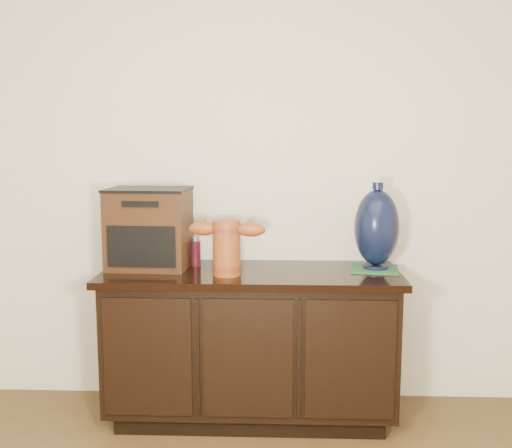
{
  "coord_description": "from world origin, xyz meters",
  "views": [
    {
      "loc": [
        0.14,
        -0.65,
        1.4
      ],
      "look_at": [
        0.03,
        2.18,
        1.0
      ],
      "focal_mm": 42.0,
      "sensor_mm": 36.0,
      "label": 1
    }
  ],
  "objects_px": {
    "sideboard": "(251,343)",
    "spray_can": "(195,251)",
    "lamp_base": "(377,228)",
    "tv_radio": "(149,228)",
    "terracotta_vessel": "(227,245)"
  },
  "relations": [
    {
      "from": "tv_radio",
      "to": "spray_can",
      "type": "distance_m",
      "value": 0.26
    },
    {
      "from": "sideboard",
      "to": "tv_radio",
      "type": "xyz_separation_m",
      "value": [
        -0.51,
        0.07,
        0.57
      ]
    },
    {
      "from": "lamp_base",
      "to": "spray_can",
      "type": "height_order",
      "value": "lamp_base"
    },
    {
      "from": "sideboard",
      "to": "lamp_base",
      "type": "height_order",
      "value": "lamp_base"
    },
    {
      "from": "sideboard",
      "to": "terracotta_vessel",
      "type": "bearing_deg",
      "value": -139.69
    },
    {
      "from": "lamp_base",
      "to": "sideboard",
      "type": "bearing_deg",
      "value": -174.85
    },
    {
      "from": "terracotta_vessel",
      "to": "tv_radio",
      "type": "xyz_separation_m",
      "value": [
        -0.4,
        0.16,
        0.05
      ]
    },
    {
      "from": "sideboard",
      "to": "spray_can",
      "type": "distance_m",
      "value": 0.54
    },
    {
      "from": "tv_radio",
      "to": "spray_can",
      "type": "relative_size",
      "value": 2.69
    },
    {
      "from": "terracotta_vessel",
      "to": "spray_can",
      "type": "xyz_separation_m",
      "value": [
        -0.18,
        0.2,
        -0.07
      ]
    },
    {
      "from": "sideboard",
      "to": "terracotta_vessel",
      "type": "distance_m",
      "value": 0.54
    },
    {
      "from": "terracotta_vessel",
      "to": "sideboard",
      "type": "bearing_deg",
      "value": 46.55
    },
    {
      "from": "tv_radio",
      "to": "lamp_base",
      "type": "distance_m",
      "value": 1.13
    },
    {
      "from": "terracotta_vessel",
      "to": "lamp_base",
      "type": "bearing_deg",
      "value": 17.75
    },
    {
      "from": "lamp_base",
      "to": "tv_radio",
      "type": "bearing_deg",
      "value": 179.2
    }
  ]
}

